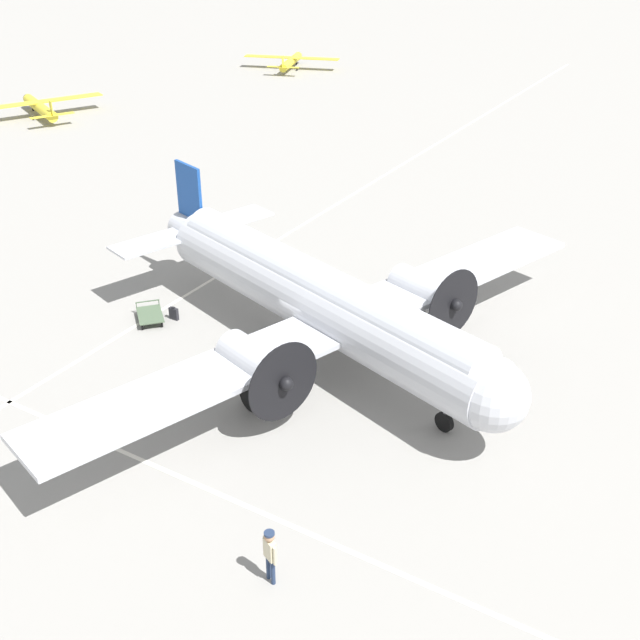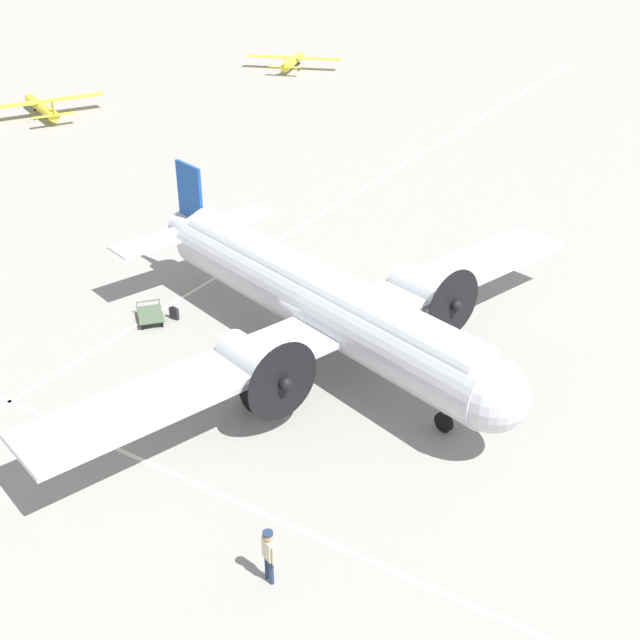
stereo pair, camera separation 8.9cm
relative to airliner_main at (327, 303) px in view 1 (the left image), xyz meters
name	(u,v)px [view 1 (the left image)]	position (x,y,z in m)	size (l,w,h in m)	color
ground_plane	(320,355)	(0.36, -0.12, -2.43)	(300.00, 300.00, 0.00)	gray
apron_line_eastwest	(179,476)	(0.36, 8.23, -2.42)	(120.00, 0.16, 0.01)	silver
apron_line_northsouth	(167,307)	(8.06, -0.12, -2.42)	(0.16, 120.00, 0.01)	silver
airliner_main	(327,303)	(0.00, 0.00, 0.00)	(18.83, 23.74, 5.49)	silver
crew_foreground	(270,551)	(-4.41, 10.20, -1.37)	(0.53, 0.37, 1.68)	navy
suitcase_near_door	(174,314)	(7.07, 0.56, -2.16)	(0.41, 0.15, 0.56)	#232328
baggage_cart	(150,315)	(7.81, 1.18, -2.16)	(1.86, 1.81, 0.56)	#4C6047
light_aircraft_distant	(291,61)	(30.17, -43.90, -1.65)	(9.03, 6.94, 1.82)	yellow
light_aircraft_taxiing	(39,106)	(37.07, -19.08, -1.62)	(7.30, 9.35, 1.92)	yellow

